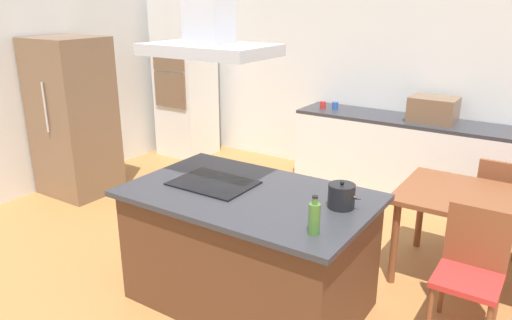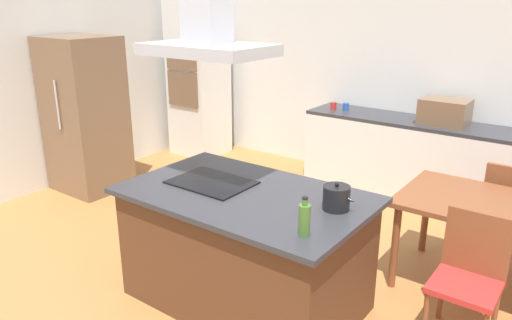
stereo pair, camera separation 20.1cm
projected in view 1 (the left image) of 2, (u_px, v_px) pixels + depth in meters
name	position (u px, v px, depth m)	size (l,w,h in m)	color
ground	(332.00, 228.00, 4.98)	(16.00, 16.00, 0.00)	#AD753D
wall_back	(398.00, 74.00, 5.94)	(7.20, 0.10, 2.70)	white
wall_left	(60.00, 73.00, 5.96)	(0.10, 8.80, 2.70)	white
kitchen_island	(249.00, 248.00, 3.65)	(1.78, 1.10, 0.90)	#59331E
cooktop	(213.00, 183.00, 3.67)	(0.60, 0.44, 0.01)	black
tea_kettle	(342.00, 196.00, 3.24)	(0.23, 0.18, 0.19)	black
olive_oil_bottle	(314.00, 218.00, 2.87)	(0.07, 0.07, 0.24)	#47722D
back_counter	(398.00, 155.00, 5.83)	(2.46, 0.62, 0.90)	white
countertop_microwave	(433.00, 110.00, 5.46)	(0.50, 0.38, 0.28)	brown
coffee_mug_red	(323.00, 105.00, 6.15)	(0.08, 0.08, 0.09)	red
coffee_mug_blue	(335.00, 106.00, 6.11)	(0.08, 0.08, 0.09)	#2D56B2
wall_oven_stack	(185.00, 80.00, 7.06)	(0.70, 0.66, 2.20)	white
refrigerator	(73.00, 117.00, 5.67)	(0.80, 0.73, 1.82)	brown
dining_table	(492.00, 209.00, 3.80)	(1.40, 0.90, 0.75)	brown
chair_facing_back_wall	(501.00, 200.00, 4.38)	(0.42, 0.42, 0.89)	red
chair_facing_island	(472.00, 264.00, 3.33)	(0.42, 0.42, 0.89)	red
range_hood	(208.00, 18.00, 3.30)	(0.90, 0.55, 0.78)	#ADADB2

